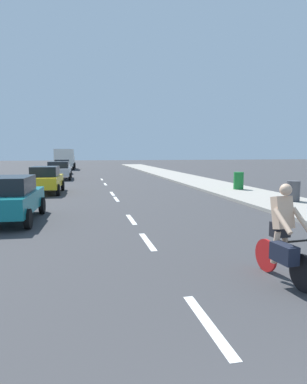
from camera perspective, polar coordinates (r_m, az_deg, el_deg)
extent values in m
plane|color=#38383A|center=(20.56, -7.26, 0.06)|extent=(160.00, 160.00, 0.00)
cube|color=#9E998E|center=(24.20, 9.83, 1.19)|extent=(3.60, 80.00, 0.14)
cube|color=white|center=(5.11, 9.17, -21.15)|extent=(0.16, 1.80, 0.01)
cube|color=white|center=(9.11, -1.03, -8.39)|extent=(0.16, 1.80, 0.01)
cube|color=white|center=(12.04, -3.80, -4.66)|extent=(0.16, 1.80, 0.01)
cube|color=white|center=(17.26, -6.34, -1.20)|extent=(0.16, 1.80, 0.01)
cube|color=white|center=(19.54, -7.01, -0.28)|extent=(0.16, 1.80, 0.01)
cube|color=white|center=(25.41, -8.18, 1.33)|extent=(0.16, 1.80, 0.01)
cube|color=white|center=(29.87, -8.76, 2.13)|extent=(0.16, 1.80, 0.01)
cylinder|color=black|center=(6.44, 24.06, -12.47)|extent=(0.11, 0.66, 0.66)
cylinder|color=red|center=(7.22, 18.53, -10.14)|extent=(0.11, 0.66, 0.66)
cube|color=black|center=(6.77, 21.19, -9.80)|extent=(0.12, 0.94, 0.04)
cylinder|color=black|center=(6.87, 20.19, -7.45)|extent=(0.03, 0.03, 0.48)
cube|color=black|center=(6.34, 23.83, -7.57)|extent=(0.56, 0.08, 0.03)
cube|color=beige|center=(6.66, 21.06, -3.26)|extent=(0.37, 0.34, 0.63)
sphere|color=beige|center=(6.55, 21.54, 0.36)|extent=(0.22, 0.22, 0.22)
cube|color=black|center=(6.76, 20.66, -5.95)|extent=(0.34, 0.25, 0.28)
cube|color=black|center=(6.39, 21.28, -9.67)|extent=(0.28, 0.54, 0.32)
cylinder|color=beige|center=(6.87, 21.62, -8.54)|extent=(0.14, 0.32, 0.62)
cylinder|color=beige|center=(6.73, 20.00, -8.79)|extent=(0.13, 0.21, 0.63)
cylinder|color=beige|center=(6.60, 23.79, -4.35)|extent=(0.13, 0.49, 0.41)
cylinder|color=beige|center=(6.35, 21.05, -4.65)|extent=(0.13, 0.49, 0.41)
cube|color=#14727A|center=(12.61, -23.10, -1.50)|extent=(1.84, 4.01, 0.64)
cube|color=black|center=(12.36, -23.45, 1.12)|extent=(1.55, 2.11, 0.56)
cylinder|color=black|center=(13.80, -18.38, -2.19)|extent=(0.21, 0.65, 0.64)
cylinder|color=black|center=(11.20, -20.53, -4.29)|extent=(0.21, 0.65, 0.64)
cube|color=gold|center=(20.56, -17.77, 1.72)|extent=(1.77, 3.90, 0.64)
cube|color=black|center=(20.33, -17.91, 3.36)|extent=(1.50, 2.05, 0.56)
cylinder|color=black|center=(22.00, -19.34, 1.00)|extent=(0.21, 0.65, 0.64)
cylinder|color=black|center=(21.78, -15.16, 1.10)|extent=(0.21, 0.65, 0.64)
cylinder|color=black|center=(19.44, -20.62, 0.24)|extent=(0.21, 0.65, 0.64)
cylinder|color=black|center=(19.20, -15.89, 0.34)|extent=(0.21, 0.65, 0.64)
cube|color=#B7BABF|center=(30.86, -15.73, 3.38)|extent=(1.91, 4.53, 0.64)
cube|color=black|center=(30.60, -15.80, 4.47)|extent=(1.68, 2.36, 0.56)
cylinder|color=black|center=(32.48, -17.22, 2.83)|extent=(0.18, 0.64, 0.64)
cylinder|color=black|center=(32.37, -13.87, 2.92)|extent=(0.18, 0.64, 0.64)
cylinder|color=black|center=(29.43, -17.74, 2.43)|extent=(0.18, 0.64, 0.64)
cylinder|color=black|center=(29.30, -14.04, 2.53)|extent=(0.18, 0.64, 0.64)
cube|color=white|center=(38.85, -15.26, 4.04)|extent=(1.91, 4.15, 0.64)
cube|color=black|center=(38.62, -15.29, 4.92)|extent=(1.61, 2.19, 0.56)
cylinder|color=black|center=(40.27, -16.45, 3.56)|extent=(0.21, 0.65, 0.64)
cylinder|color=black|center=(40.25, -14.01, 3.64)|extent=(0.21, 0.65, 0.64)
cylinder|color=black|center=(37.50, -16.57, 3.34)|extent=(0.21, 0.65, 0.64)
cylinder|color=black|center=(37.49, -13.95, 3.42)|extent=(0.21, 0.65, 0.64)
cube|color=beige|center=(50.46, -14.64, 5.22)|extent=(2.44, 2.38, 1.40)
cube|color=silver|center=(47.47, -14.88, 5.67)|extent=(2.47, 4.20, 2.30)
cylinder|color=black|center=(50.44, -15.99, 4.32)|extent=(0.30, 0.90, 0.90)
cylinder|color=black|center=(50.30, -13.26, 4.40)|extent=(0.30, 0.90, 0.90)
cylinder|color=black|center=(46.56, -16.40, 4.12)|extent=(0.30, 0.90, 0.90)
cylinder|color=black|center=(46.40, -13.44, 4.21)|extent=(0.30, 0.90, 0.90)
cylinder|color=#47474C|center=(16.73, 22.60, 0.15)|extent=(0.60, 0.60, 0.94)
cylinder|color=#19722D|center=(21.06, 14.23, 1.88)|extent=(0.60, 0.60, 1.04)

